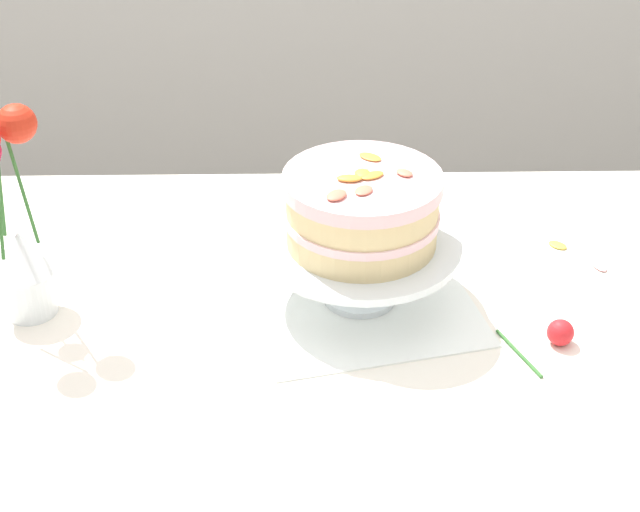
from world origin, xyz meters
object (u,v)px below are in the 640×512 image
(dining_table, at_px, (293,397))
(fallen_rose, at_px, (558,333))
(layer_cake, at_px, (362,209))
(flower_vase, at_px, (18,235))
(cake_stand, at_px, (361,252))

(dining_table, bearing_deg, fallen_rose, 0.47)
(dining_table, xyz_separation_m, fallen_rose, (0.37, 0.00, 0.11))
(layer_cake, relative_size, flower_vase, 0.69)
(flower_vase, xyz_separation_m, fallen_rose, (0.75, -0.09, -0.11))
(cake_stand, height_order, fallen_rose, cake_stand)
(dining_table, height_order, fallen_rose, fallen_rose)
(flower_vase, bearing_deg, layer_cake, 2.87)
(dining_table, relative_size, flower_vase, 4.33)
(cake_stand, relative_size, fallen_rose, 2.77)
(cake_stand, distance_m, fallen_rose, 0.30)
(dining_table, xyz_separation_m, layer_cake, (0.10, 0.12, 0.24))
(layer_cake, bearing_deg, flower_vase, -177.13)
(cake_stand, distance_m, flower_vase, 0.48)
(dining_table, relative_size, cake_stand, 4.83)
(dining_table, distance_m, flower_vase, 0.45)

